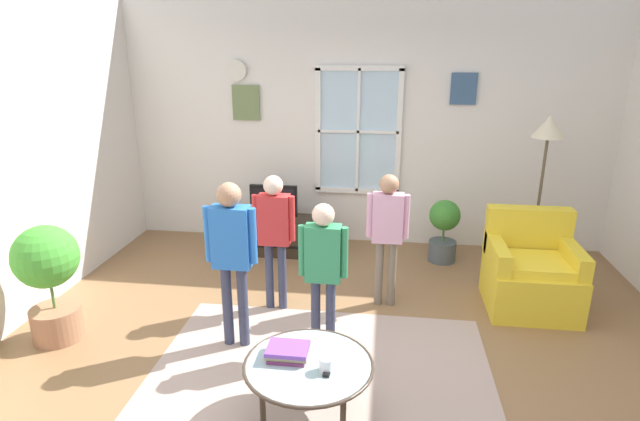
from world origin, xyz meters
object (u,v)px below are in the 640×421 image
object	(u,v)px
television	(274,201)
person_blue_shirt	(232,247)
coffee_table	(309,367)
person_red_shirt	(274,227)
book_stack	(288,352)
person_pink_shirt	(387,225)
remote_near_books	(328,369)
tv_stand	(275,235)
person_green_shirt	(323,262)
floor_lamp	(547,143)
armchair	(531,273)
potted_plant_by_window	(444,228)
potted_plant_corner	(49,274)
cup	(326,364)

from	to	relation	value
television	person_blue_shirt	world-z (taller)	person_blue_shirt
coffee_table	person_red_shirt	distance (m)	1.55
book_stack	person_pink_shirt	world-z (taller)	person_pink_shirt
coffee_table	remote_near_books	xyz separation A→B (m)	(0.13, -0.06, 0.03)
remote_near_books	tv_stand	bearing A→B (deg)	108.84
person_green_shirt	floor_lamp	bearing A→B (deg)	41.52
armchair	person_green_shirt	size ratio (longest dim) A/B	0.72
coffee_table	floor_lamp	size ratio (longest dim) A/B	0.50
coffee_table	person_blue_shirt	bearing A→B (deg)	131.92
person_green_shirt	floor_lamp	size ratio (longest dim) A/B	0.74
person_red_shirt	potted_plant_by_window	xyz separation A→B (m)	(1.60, 1.29, -0.39)
book_stack	potted_plant_by_window	world-z (taller)	potted_plant_by_window
person_blue_shirt	person_pink_shirt	world-z (taller)	person_blue_shirt
person_pink_shirt	potted_plant_corner	distance (m)	2.81
tv_stand	remote_near_books	size ratio (longest dim) A/B	8.37
book_stack	coffee_table	bearing A→B (deg)	-19.80
television	remote_near_books	bearing A→B (deg)	-71.14
person_green_shirt	person_blue_shirt	size ratio (longest dim) A/B	0.90
person_green_shirt	person_blue_shirt	world-z (taller)	person_blue_shirt
television	floor_lamp	distance (m)	2.91
tv_stand	floor_lamp	bearing A→B (deg)	-3.45
armchair	cup	bearing A→B (deg)	-132.39
book_stack	remote_near_books	distance (m)	0.29
person_red_shirt	television	bearing A→B (deg)	102.98
television	person_blue_shirt	size ratio (longest dim) A/B	0.40
potted_plant_by_window	floor_lamp	size ratio (longest dim) A/B	0.43
person_red_shirt	potted_plant_corner	world-z (taller)	person_red_shirt
person_red_shirt	person_blue_shirt	bearing A→B (deg)	-106.78
television	person_pink_shirt	bearing A→B (deg)	-40.94
tv_stand	cup	world-z (taller)	cup
cup	remote_near_books	size ratio (longest dim) A/B	0.66
person_blue_shirt	person_pink_shirt	bearing A→B (deg)	35.10
armchair	book_stack	bearing A→B (deg)	-138.34
book_stack	potted_plant_by_window	size ratio (longest dim) A/B	0.37
floor_lamp	potted_plant_corner	bearing A→B (deg)	-155.89
coffee_table	potted_plant_corner	world-z (taller)	potted_plant_corner
armchair	coffee_table	size ratio (longest dim) A/B	1.06
armchair	person_red_shirt	world-z (taller)	person_red_shirt
remote_near_books	potted_plant_corner	distance (m)	2.43
armchair	coffee_table	distance (m)	2.48
remote_near_books	coffee_table	bearing A→B (deg)	156.42
person_blue_shirt	floor_lamp	size ratio (longest dim) A/B	0.82
remote_near_books	floor_lamp	bearing A→B (deg)	54.45
book_stack	potted_plant_by_window	distance (m)	2.92
television	coffee_table	size ratio (longest dim) A/B	0.66
television	person_green_shirt	distance (m)	2.10
person_blue_shirt	floor_lamp	world-z (taller)	floor_lamp
tv_stand	person_blue_shirt	xyz separation A→B (m)	(0.11, -1.93, 0.64)
tv_stand	coffee_table	size ratio (longest dim) A/B	1.43
cup	person_green_shirt	size ratio (longest dim) A/B	0.08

